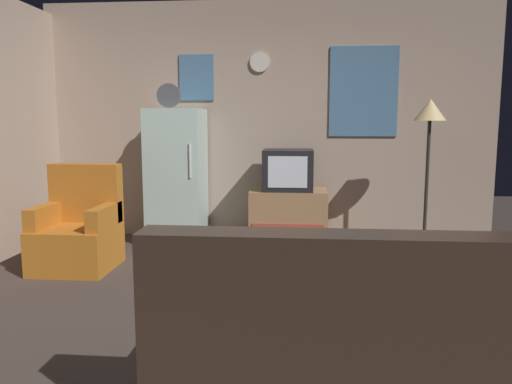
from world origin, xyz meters
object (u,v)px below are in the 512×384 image
Objects in this scene: crt_tv at (288,170)px; book_stack at (351,246)px; remote_control at (225,246)px; tv_stand at (289,217)px; standing_lamp at (430,122)px; armchair at (79,232)px; mug_ceramic_white at (196,246)px; fridge at (177,176)px; mug_ceramic_tan at (228,237)px; wine_glass at (193,237)px; couch at (339,351)px; coffee_table at (218,274)px.

crt_tv is 2.59× the size of book_stack.
remote_control reaches higher than book_stack.
standing_lamp is at bearing -8.50° from tv_stand.
remote_control is 1.72m from armchair.
armchair reaches higher than mug_ceramic_white.
crt_tv is at bearing -1.85° from fridge.
tv_stand is 2.11m from mug_ceramic_white.
remote_control is (0.00, -0.14, -0.03)m from mug_ceramic_tan.
mug_ceramic_tan is at bearing -104.02° from tv_stand.
crt_tv is 6.00× the size of mug_ceramic_white.
mug_ceramic_white reaches higher than book_stack.
crt_tv reaches higher than wine_glass.
mug_ceramic_white is at bearing 127.07° from couch.
standing_lamp reaches higher than tv_stand.
tv_stand is at bearing 73.00° from mug_ceramic_white.
remote_control is at bearing -23.88° from coffee_table.
crt_tv is at bearing 171.59° from standing_lamp.
armchair is (-3.36, -0.82, -1.02)m from standing_lamp.
book_stack is (2.61, 0.85, -0.29)m from armchair.
fridge reaches higher than wine_glass.
wine_glass is 1.67× the size of mug_ceramic_tan.
remote_control is (-0.43, -1.86, 0.14)m from tv_stand.
mug_ceramic_white is at bearing -69.15° from wine_glass.
tv_stand is at bearing 75.98° from mug_ceramic_tan.
standing_lamp is 1.51m from book_stack.
mug_ceramic_white is (-0.13, -0.18, 0.26)m from coffee_table.
wine_glass is 1.67× the size of mug_ceramic_white.
mug_ceramic_white and mug_ceramic_tan have the same top height.
fridge is at bearing 107.44° from mug_ceramic_white.
crt_tv is 3.60× the size of wine_glass.
remote_control is (0.19, 0.16, -0.03)m from mug_ceramic_white.
couch is (0.31, -3.24, 0.00)m from tv_stand.
standing_lamp is 2.85m from mug_ceramic_white.
mug_ceramic_tan is (-1.85, -1.50, -0.88)m from standing_lamp.
mug_ceramic_tan is (0.83, -1.75, -0.28)m from fridge.
couch is at bearing -44.42° from armchair.
crt_tv reaches higher than coffee_table.
fridge is 2.07m from book_stack.
tv_stand is at bearing 74.66° from remote_control.
wine_glass is 1.70m from couch.
couch reaches higher than tv_stand.
tv_stand is 3.26m from couch.
remote_control is (0.24, 0.02, -0.06)m from wine_glass.
mug_ceramic_white is 1.65m from armchair.
coffee_table is 0.75× the size of armchair.
crt_tv is 3.60× the size of remote_control.
tv_stand is 4.03× the size of book_stack.
wine_glass is 0.29m from mug_ceramic_tan.
fridge is 1.96m from mug_ceramic_tan.
fridge is 1.25m from crt_tv.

